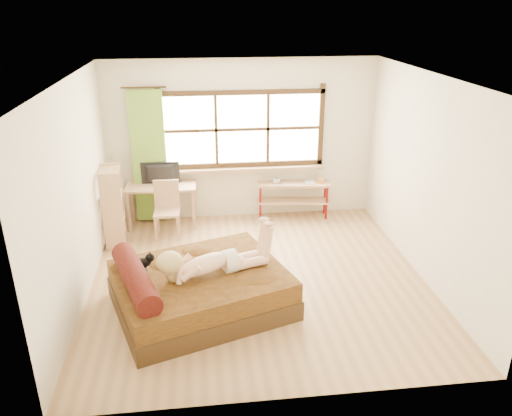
{
  "coord_description": "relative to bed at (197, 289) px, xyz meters",
  "views": [
    {
      "loc": [
        -0.73,
        -5.9,
        3.54
      ],
      "look_at": [
        -0.01,
        0.2,
        0.97
      ],
      "focal_mm": 35.0,
      "sensor_mm": 36.0,
      "label": 1
    }
  ],
  "objects": [
    {
      "name": "window",
      "position": [
        0.83,
        2.82,
        1.24
      ],
      "size": [
        2.8,
        0.16,
        1.46
      ],
      "color": "#FFEDBF",
      "rests_on": "wall_back"
    },
    {
      "name": "wall_front",
      "position": [
        0.83,
        -1.65,
        1.08
      ],
      "size": [
        4.5,
        0.0,
        4.5
      ],
      "primitive_type": "plane",
      "rotation": [
        -1.57,
        0.0,
        0.0
      ],
      "color": "silver",
      "rests_on": "floor"
    },
    {
      "name": "bookshelf",
      "position": [
        -1.25,
        1.98,
        0.35
      ],
      "size": [
        0.35,
        0.56,
        1.22
      ],
      "rotation": [
        0.0,
        0.0,
        0.1
      ],
      "color": "#A47F59",
      "rests_on": "floor"
    },
    {
      "name": "wall_left",
      "position": [
        -1.42,
        0.6,
        1.08
      ],
      "size": [
        0.0,
        4.5,
        4.5
      ],
      "primitive_type": "plane",
      "rotation": [
        1.57,
        0.0,
        1.57
      ],
      "color": "silver",
      "rests_on": "floor"
    },
    {
      "name": "monitor",
      "position": [
        -0.56,
        2.6,
        0.63
      ],
      "size": [
        0.63,
        0.1,
        0.36
      ],
      "primitive_type": "imported",
      "rotation": [
        0.0,
        0.0,
        3.12
      ],
      "color": "black",
      "rests_on": "desk"
    },
    {
      "name": "cup",
      "position": [
        1.39,
        2.67,
        0.4
      ],
      "size": [
        0.14,
        0.14,
        0.1
      ],
      "primitive_type": "imported",
      "rotation": [
        0.0,
        0.0,
        -0.11
      ],
      "color": "gray",
      "rests_on": "pipe_shelf"
    },
    {
      "name": "woman",
      "position": [
        0.2,
        -0.03,
        0.53
      ],
      "size": [
        1.45,
        0.83,
        0.6
      ],
      "primitive_type": null,
      "rotation": [
        0.0,
        0.0,
        0.33
      ],
      "color": "beige",
      "rests_on": "bed"
    },
    {
      "name": "bed",
      "position": [
        0.0,
        0.0,
        0.0
      ],
      "size": [
        2.41,
        2.16,
        0.76
      ],
      "rotation": [
        0.0,
        0.0,
        0.33
      ],
      "color": "black",
      "rests_on": "floor"
    },
    {
      "name": "kitten",
      "position": [
        -0.67,
        0.12,
        0.35
      ],
      "size": [
        0.32,
        0.21,
        0.24
      ],
      "primitive_type": null,
      "rotation": [
        0.0,
        0.0,
        0.33
      ],
      "color": "black",
      "rests_on": "bed"
    },
    {
      "name": "curtain",
      "position": [
        -0.72,
        2.73,
        0.88
      ],
      "size": [
        0.55,
        0.1,
        2.2
      ],
      "primitive_type": "cube",
      "color": "#548724",
      "rests_on": "wall_back"
    },
    {
      "name": "chair",
      "position": [
        -0.45,
        2.19,
        0.23
      ],
      "size": [
        0.41,
        0.41,
        0.9
      ],
      "rotation": [
        0.0,
        0.0,
        -0.02
      ],
      "color": "#A47F59",
      "rests_on": "floor"
    },
    {
      "name": "desk",
      "position": [
        -0.56,
        2.55,
        0.35
      ],
      "size": [
        1.16,
        0.55,
        0.72
      ],
      "rotation": [
        0.0,
        0.0,
        -0.02
      ],
      "color": "#A47F59",
      "rests_on": "floor"
    },
    {
      "name": "ceiling",
      "position": [
        0.83,
        0.6,
        2.43
      ],
      "size": [
        4.5,
        4.5,
        0.0
      ],
      "primitive_type": "plane",
      "rotation": [
        3.14,
        0.0,
        0.0
      ],
      "color": "white",
      "rests_on": "wall_back"
    },
    {
      "name": "pipe_shelf",
      "position": [
        1.71,
        2.67,
        0.19
      ],
      "size": [
        1.28,
        0.45,
        0.71
      ],
      "rotation": [
        0.0,
        0.0,
        -0.11
      ],
      "color": "#A47F59",
      "rests_on": "floor"
    },
    {
      "name": "wall_right",
      "position": [
        3.08,
        0.6,
        1.08
      ],
      "size": [
        0.0,
        4.5,
        4.5
      ],
      "primitive_type": "plane",
      "rotation": [
        1.57,
        0.0,
        -1.57
      ],
      "color": "silver",
      "rests_on": "floor"
    },
    {
      "name": "floor",
      "position": [
        0.83,
        0.6,
        -0.27
      ],
      "size": [
        4.5,
        4.5,
        0.0
      ],
      "primitive_type": "plane",
      "color": "#9E754C",
      "rests_on": "ground"
    },
    {
      "name": "wall_back",
      "position": [
        0.83,
        2.85,
        1.08
      ],
      "size": [
        4.5,
        0.0,
        4.5
      ],
      "primitive_type": "plane",
      "rotation": [
        1.57,
        0.0,
        0.0
      ],
      "color": "silver",
      "rests_on": "floor"
    },
    {
      "name": "book",
      "position": [
        1.89,
        2.67,
        0.36
      ],
      "size": [
        0.18,
        0.24,
        0.02
      ],
      "primitive_type": "imported",
      "rotation": [
        0.0,
        0.0,
        -0.11
      ],
      "color": "gray",
      "rests_on": "pipe_shelf"
    }
  ]
}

